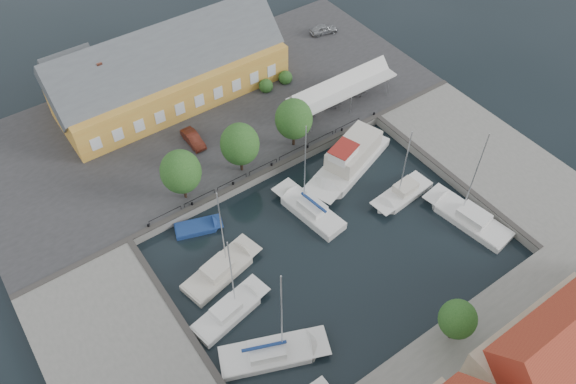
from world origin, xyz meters
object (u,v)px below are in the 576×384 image
object	(u,v)px
car_silver	(324,29)
east_boat_b	(402,194)
trawler	(350,160)
east_boat_c	(469,219)
west_boat_b	(221,271)
launch_nw	(198,228)
car_red	(193,139)
warehouse	(165,73)
west_boat_c	(229,312)
west_boat_d	(271,354)
center_sailboat	(310,211)
tent_canopy	(342,87)

from	to	relation	value
car_silver	east_boat_b	world-z (taller)	east_boat_b
trawler	east_boat_c	size ratio (longest dim) A/B	1.08
west_boat_b	launch_nw	distance (m)	6.12
car_red	east_boat_c	xyz separation A→B (m)	(18.12, -25.90, -1.39)
warehouse	car_red	bearing A→B (deg)	-100.11
car_red	west_boat_c	bearing A→B (deg)	-110.76
warehouse	car_silver	xyz separation A→B (m)	(24.57, 0.02, -2.76)
west_boat_c	west_boat_d	bearing A→B (deg)	-81.42
east_boat_b	center_sailboat	bearing A→B (deg)	158.22
car_red	east_boat_b	xyz separation A→B (m)	(14.85, -19.37, -1.39)
car_red	east_boat_b	distance (m)	24.45
tent_canopy	east_boat_b	bearing A→B (deg)	-102.90
trawler	east_boat_c	bearing A→B (deg)	-68.95
car_red	launch_nw	xyz separation A→B (m)	(-5.45, -10.57, -1.56)
tent_canopy	east_boat_b	size ratio (longest dim) A/B	1.35
car_silver	launch_nw	bearing A→B (deg)	136.22
west_boat_d	launch_nw	distance (m)	15.97
warehouse	trawler	world-z (taller)	warehouse
east_boat_b	east_boat_c	distance (m)	7.30
tent_canopy	trawler	xyz separation A→B (m)	(-5.29, -8.22, -2.67)
east_boat_c	west_boat_d	xyz separation A→B (m)	(-25.17, -0.56, 0.01)
west_boat_d	launch_nw	size ratio (longest dim) A/B	2.41
tent_canopy	warehouse	bearing A→B (deg)	140.14
center_sailboat	east_boat_b	bearing A→B (deg)	-21.78
warehouse	center_sailboat	size ratio (longest dim) A/B	2.34
west_boat_c	west_boat_d	xyz separation A→B (m)	(0.84, -5.55, 0.01)
warehouse	tent_canopy	bearing A→B (deg)	-39.86
west_boat_b	west_boat_c	world-z (taller)	west_boat_b
center_sailboat	west_boat_d	distance (m)	16.44
car_silver	launch_nw	world-z (taller)	car_silver
center_sailboat	west_boat_c	distance (m)	14.17
warehouse	trawler	size ratio (longest dim) A/B	2.17
tent_canopy	east_boat_b	xyz separation A→B (m)	(-3.44, -15.00, -3.42)
center_sailboat	west_boat_d	xyz separation A→B (m)	(-12.26, -10.95, -0.09)
car_red	west_boat_b	bearing A→B (deg)	-110.81
car_red	tent_canopy	bearing A→B (deg)	-13.52
car_silver	east_boat_c	xyz separation A→B (m)	(-8.14, -35.40, -1.41)
warehouse	west_boat_d	distance (m)	37.23
trawler	car_red	bearing A→B (deg)	135.91
car_red	center_sailboat	xyz separation A→B (m)	(5.20, -15.52, -1.29)
east_boat_c	west_boat_b	xyz separation A→B (m)	(-24.41, 9.27, 0.00)
warehouse	car_red	size ratio (longest dim) A/B	7.21
west_boat_b	west_boat_d	distance (m)	9.86
car_red	west_boat_b	xyz separation A→B (m)	(-6.30, -16.63, -1.39)
west_boat_b	east_boat_c	bearing A→B (deg)	-20.79
car_red	car_silver	bearing A→B (deg)	19.81
car_silver	west_boat_c	size ratio (longest dim) A/B	0.37
warehouse	east_boat_b	size ratio (longest dim) A/B	2.74
east_boat_b	launch_nw	world-z (taller)	east_boat_b
launch_nw	tent_canopy	bearing A→B (deg)	14.63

